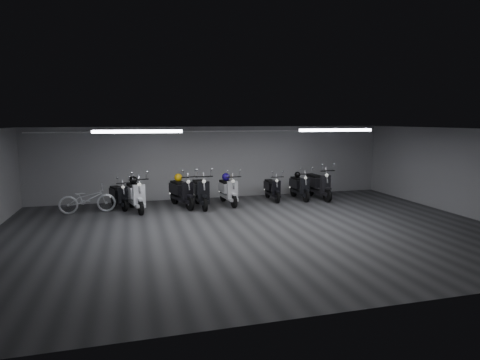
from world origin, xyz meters
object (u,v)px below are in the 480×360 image
object	(u,v)px
scooter_7	(272,185)
helmet_3	(226,177)
scooter_3	(182,187)
scooter_5	(201,187)
helmet_1	(133,180)
helmet_2	(178,177)
scooter_0	(119,192)
helmet_0	(297,175)
scooter_8	(300,182)
scooter_2	(135,190)
scooter_9	(318,180)
scooter_6	(228,186)
bicycle	(87,196)

from	to	relation	value
scooter_7	helmet_3	xyz separation A→B (m)	(-1.83, -0.04, 0.38)
scooter_3	helmet_3	distance (m)	1.70
scooter_5	helmet_1	size ratio (longest dim) A/B	7.20
helmet_1	helmet_2	bearing A→B (deg)	8.49
scooter_0	helmet_0	bearing A→B (deg)	-18.88
helmet_3	helmet_2	bearing A→B (deg)	179.79
scooter_7	scooter_8	distance (m)	1.11
scooter_0	scooter_2	world-z (taller)	scooter_2
scooter_0	scooter_9	world-z (taller)	scooter_9
scooter_0	scooter_2	bearing A→B (deg)	-65.58
scooter_9	helmet_3	distance (m)	3.67
scooter_3	helmet_0	xyz separation A→B (m)	(4.59, 0.48, 0.23)
scooter_6	helmet_1	world-z (taller)	scooter_6
scooter_3	helmet_3	size ratio (longest dim) A/B	6.66
scooter_6	helmet_0	size ratio (longest dim) A/B	7.80
scooter_6	scooter_7	world-z (taller)	scooter_6
scooter_7	helmet_3	size ratio (longest dim) A/B	5.67
scooter_0	helmet_2	world-z (taller)	scooter_0
scooter_7	helmet_2	xyz separation A→B (m)	(-3.57, -0.04, 0.42)
helmet_2	helmet_1	bearing A→B (deg)	-171.51
scooter_2	helmet_2	size ratio (longest dim) A/B	6.72
helmet_0	scooter_0	bearing A→B (deg)	-178.69
scooter_5	scooter_6	size ratio (longest dim) A/B	1.08
scooter_0	scooter_2	xyz separation A→B (m)	(0.56, -0.57, 0.12)
scooter_8	helmet_1	world-z (taller)	scooter_8
scooter_6	scooter_0	bearing A→B (deg)	169.40
scooter_9	helmet_3	size ratio (longest dim) A/B	6.85
helmet_3	scooter_5	bearing A→B (deg)	-155.35
scooter_0	scooter_8	bearing A→B (deg)	-20.99
scooter_2	bicycle	bearing A→B (deg)	160.77
scooter_8	helmet_0	bearing A→B (deg)	90.00
scooter_5	helmet_1	bearing A→B (deg)	171.71
helmet_1	helmet_3	distance (m)	3.30
scooter_7	bicycle	xyz separation A→B (m)	(-6.61, -0.35, -0.03)
scooter_5	scooter_0	bearing A→B (deg)	166.62
scooter_0	bicycle	xyz separation A→B (m)	(-0.99, -0.39, -0.03)
scooter_5	bicycle	bearing A→B (deg)	175.36
scooter_2	bicycle	xyz separation A→B (m)	(-1.55, 0.18, -0.15)
helmet_1	helmet_0	bearing A→B (deg)	4.23
scooter_0	scooter_8	distance (m)	6.72
scooter_9	helmet_0	bearing A→B (deg)	147.77
helmet_2	scooter_3	bearing A→B (deg)	-72.33
scooter_2	scooter_5	xyz separation A→B (m)	(2.21, 0.02, 0.01)
scooter_8	scooter_7	bearing A→B (deg)	176.79
scooter_8	helmet_2	xyz separation A→B (m)	(-4.67, 0.02, 0.36)
helmet_2	helmet_0	bearing A→B (deg)	2.81
scooter_0	helmet_0	xyz separation A→B (m)	(6.72, 0.15, 0.34)
scooter_2	scooter_8	bearing A→B (deg)	-8.09
helmet_1	helmet_2	xyz separation A→B (m)	(1.55, 0.23, -0.00)
scooter_6	helmet_0	distance (m)	2.96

